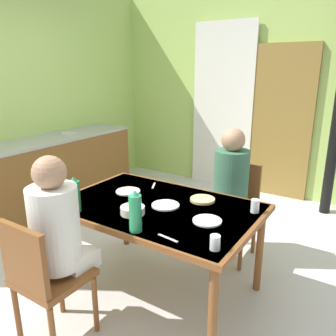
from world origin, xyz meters
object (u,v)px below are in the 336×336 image
at_px(chair_far_diner, 235,204).
at_px(water_bottle_green_far, 75,195).
at_px(chair_near_diner, 43,276).
at_px(water_bottle_green_near, 135,212).
at_px(dining_table, 157,213).
at_px(kitchen_counter, 51,174).
at_px(serving_bowl_center, 133,210).
at_px(person_far_diner, 231,179).
at_px(person_near_diner, 57,225).

relative_size(chair_far_diner, water_bottle_green_far, 3.37).
xyz_separation_m(chair_near_diner, water_bottle_green_near, (0.38, 0.43, 0.35)).
height_order(dining_table, water_bottle_green_near, water_bottle_green_near).
bearing_deg(dining_table, water_bottle_green_far, -136.51).
xyz_separation_m(dining_table, chair_far_diner, (0.29, 0.84, -0.16)).
distance_m(kitchen_counter, water_bottle_green_near, 2.39).
relative_size(kitchen_counter, dining_table, 1.57).
bearing_deg(dining_table, serving_bowl_center, -103.79).
bearing_deg(person_far_diner, person_near_diner, 68.86).
relative_size(person_near_diner, water_bottle_green_near, 2.82).
bearing_deg(kitchen_counter, water_bottle_green_far, -32.61).
height_order(kitchen_counter, water_bottle_green_far, water_bottle_green_far).
relative_size(kitchen_counter, chair_near_diner, 2.66).
bearing_deg(person_near_diner, chair_far_diner, 70.58).
bearing_deg(kitchen_counter, water_bottle_green_near, -25.64).
bearing_deg(water_bottle_green_near, chair_near_diner, -131.75).
xyz_separation_m(dining_table, chair_near_diner, (-0.26, -0.84, -0.16)).
xyz_separation_m(kitchen_counter, person_near_diner, (1.75, -1.31, 0.33)).
height_order(person_far_diner, water_bottle_green_near, person_far_diner).
bearing_deg(chair_near_diner, chair_far_diner, 72.05).
xyz_separation_m(dining_table, person_near_diner, (-0.26, -0.70, 0.13)).
distance_m(chair_far_diner, water_bottle_green_near, 1.31).
height_order(dining_table, person_far_diner, person_far_diner).
height_order(dining_table, chair_near_diner, chair_near_diner).
xyz_separation_m(kitchen_counter, chair_near_diner, (1.75, -1.45, 0.05)).
distance_m(person_near_diner, serving_bowl_center, 0.52).
height_order(chair_near_diner, water_bottle_green_near, water_bottle_green_near).
xyz_separation_m(water_bottle_green_near, water_bottle_green_far, (-0.55, 0.01, -0.01)).
bearing_deg(dining_table, person_far_diner, 67.88).
bearing_deg(water_bottle_green_far, person_near_diner, -61.07).
distance_m(chair_far_diner, person_far_diner, 0.31).
distance_m(person_near_diner, person_far_diner, 1.51).
distance_m(kitchen_counter, person_near_diner, 2.21).
distance_m(kitchen_counter, water_bottle_green_far, 1.92).
relative_size(chair_far_diner, water_bottle_green_near, 3.19).
bearing_deg(dining_table, person_near_diner, -110.15).
bearing_deg(serving_bowl_center, kitchen_counter, 156.95).
relative_size(chair_far_diner, person_near_diner, 1.13).
bearing_deg(chair_far_diner, serving_bowl_center, 72.22).
height_order(chair_far_diner, water_bottle_green_near, water_bottle_green_near).
bearing_deg(dining_table, kitchen_counter, 163.13).
bearing_deg(water_bottle_green_near, serving_bowl_center, 132.77).
relative_size(dining_table, person_far_diner, 1.92).
distance_m(person_far_diner, serving_bowl_center, 0.99).
distance_m(dining_table, chair_far_diner, 0.90).
xyz_separation_m(person_near_diner, serving_bowl_center, (0.20, 0.48, -0.03)).
height_order(kitchen_counter, dining_table, kitchen_counter).
bearing_deg(chair_near_diner, person_far_diner, 70.58).
height_order(chair_near_diner, serving_bowl_center, chair_near_diner).
bearing_deg(person_near_diner, dining_table, 69.85).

